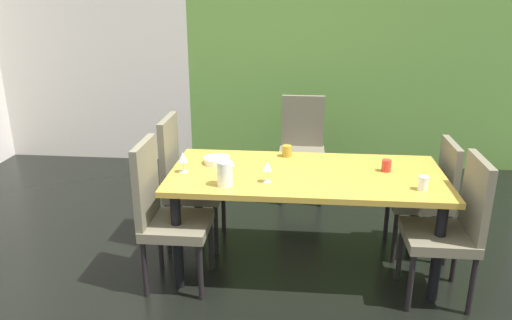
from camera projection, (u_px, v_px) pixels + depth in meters
The scene contains 16 objects.
ground_plane at pixel (213, 307), 3.31m from camera, with size 6.26×5.93×0.02m, color black.
back_panel_interior at pixel (88, 49), 5.78m from camera, with size 2.37×0.10×2.63m, color silver.
garden_window_panel at pixel (362, 52), 5.51m from camera, with size 3.89×0.10×2.63m, color #65963F.
dining_table at pixel (306, 183), 3.56m from camera, with size 1.93×0.91×0.76m.
chair_left_near at pixel (164, 210), 3.40m from camera, with size 0.44×0.44×1.04m.
chair_head_far at pixel (302, 143), 4.89m from camera, with size 0.44×0.45×0.99m.
chair_right_far at pixel (430, 191), 3.81m from camera, with size 0.44×0.44×0.91m.
chair_right_near at pixel (453, 224), 3.23m from camera, with size 0.44×0.44×1.00m.
chair_left_far at pixel (184, 177), 3.97m from camera, with size 0.44×0.44×1.05m.
wine_glass_east at pixel (183, 158), 3.50m from camera, with size 0.07×0.07×0.15m.
wine_glass_left at pixel (267, 167), 3.33m from camera, with size 0.06×0.06×0.15m.
serving_bowl_corner at pixel (217, 160), 3.71m from camera, with size 0.20×0.20×0.05m, color white.
cup_right at pixel (423, 183), 3.22m from camera, with size 0.07×0.07×0.09m, color silver.
cup_west at pixel (287, 151), 3.85m from camera, with size 0.07×0.07×0.09m, color #A88527.
cup_north at pixel (386, 166), 3.54m from camera, with size 0.07×0.07×0.09m, color red.
pitcher_center at pixel (225, 173), 3.28m from camera, with size 0.12×0.11×0.17m.
Camera 1 is at (0.55, -2.76, 2.01)m, focal length 35.00 mm.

